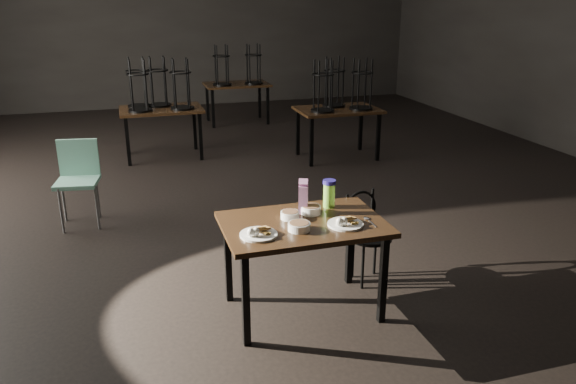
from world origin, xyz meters
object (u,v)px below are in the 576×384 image
object	(u,v)px
main_table	(303,232)
water_bottle	(329,193)
bentwood_chair	(366,229)
juice_carton	(303,197)
school_chair	(78,175)

from	to	relation	value
main_table	water_bottle	xyz separation A→B (m)	(0.29, 0.24, 0.19)
main_table	bentwood_chair	xyz separation A→B (m)	(0.68, 0.35, -0.21)
main_table	bentwood_chair	size ratio (longest dim) A/B	1.54
juice_carton	water_bottle	size ratio (longest dim) A/B	1.24
main_table	bentwood_chair	world-z (taller)	bentwood_chair
main_table	juice_carton	xyz separation A→B (m)	(0.05, 0.17, 0.21)
juice_carton	main_table	bearing A→B (deg)	-107.58
juice_carton	bentwood_chair	xyz separation A→B (m)	(0.62, 0.18, -0.42)
juice_carton	school_chair	distance (m)	2.87
main_table	bentwood_chair	bearing A→B (deg)	27.33
bentwood_chair	school_chair	xyz separation A→B (m)	(-2.40, 2.04, 0.08)
main_table	juice_carton	size ratio (longest dim) A/B	4.32
water_bottle	school_chair	bearing A→B (deg)	133.03
juice_carton	water_bottle	world-z (taller)	juice_carton
main_table	juice_carton	distance (m)	0.27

